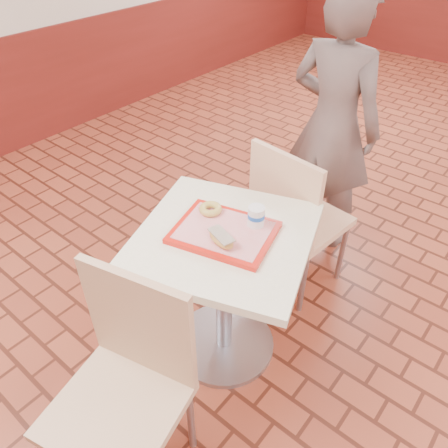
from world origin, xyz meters
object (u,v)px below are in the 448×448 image
Objects in this scene: chair_main_front at (127,379)px; chair_main_back at (294,215)px; main_table at (224,276)px; long_john_donut at (221,238)px; serving_tray at (224,232)px; customer at (333,126)px; paper_cup at (256,216)px; ring_donut at (210,209)px.

chair_main_back is (-0.08, 1.30, -0.01)m from chair_main_front.
main_table is 4.99× the size of long_john_donut.
serving_tray is at bearing -135.00° from main_table.
long_john_donut is at bearing 99.02° from customer.
serving_tray is (-0.00, -0.00, 0.28)m from main_table.
main_table is at bearing 121.06° from long_john_donut.
customer is 1.12m from paper_cup.
chair_main_front is at bearing -83.41° from main_table.
ring_donut is (-0.14, -0.56, 0.30)m from chair_main_back.
customer reaches higher than paper_cup.
chair_main_back is 0.76m from long_john_donut.
chair_main_back is at bearing 99.43° from paper_cup.
customer is at bearing -71.22° from chair_main_back.
ring_donut is (-0.13, 0.06, 0.31)m from main_table.
main_table is 0.48× the size of customer.
chair_main_front is 1.01× the size of chair_main_back.
customer is at bearing 101.04° from paper_cup.
long_john_donut is 1.69× the size of paper_cup.
ring_donut is (-0.01, -1.16, 0.01)m from customer.
serving_tray is (-0.00, -0.63, 0.27)m from chair_main_back.
long_john_donut is (0.04, -0.70, 0.30)m from chair_main_back.
serving_tray reaches higher than main_table.
paper_cup is (0.21, -1.10, 0.04)m from customer.
ring_donut is at bearing 142.83° from long_john_donut.
serving_tray is at bearing 121.06° from long_john_donut.
paper_cup is at bearing 102.51° from customer.
chair_main_back reaches higher than paper_cup.
customer is at bearing 95.95° from serving_tray.
long_john_donut is at bearing -58.94° from serving_tray.
paper_cup is at bearing 54.00° from serving_tray.
customer is 1.16m from ring_donut.
main_table is 0.68m from chair_main_front.
chair_main_front is 10.48× the size of paper_cup.
chair_main_back is at bearing 79.56° from chair_main_front.
long_john_donut is (0.04, -0.07, 0.31)m from main_table.
paper_cup reaches higher than serving_tray.
long_john_donut is at bearing 99.73° from chair_main_back.
serving_tray is 0.15m from ring_donut.
paper_cup is at bearing 54.00° from main_table.
serving_tray is 0.09m from long_john_donut.
chair_main_back is (0.00, 0.63, 0.01)m from main_table.
chair_main_front is 0.59× the size of customer.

